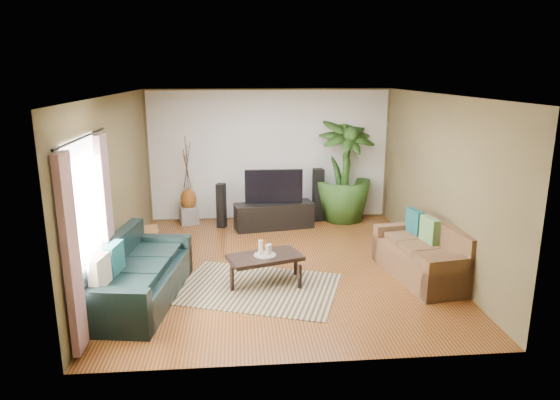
{
  "coord_description": "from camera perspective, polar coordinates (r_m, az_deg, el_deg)",
  "views": [
    {
      "loc": [
        -0.66,
        -7.46,
        3.03
      ],
      "look_at": [
        0.0,
        0.2,
        1.05
      ],
      "focal_mm": 32.0,
      "sensor_mm": 36.0,
      "label": 1
    }
  ],
  "objects": [
    {
      "name": "backwall_panel",
      "position": [
        10.36,
        -1.22,
        5.11
      ],
      "size": [
        4.9,
        0.0,
        4.9
      ],
      "primitive_type": "plane",
      "rotation": [
        1.57,
        0.0,
        0.0
      ],
      "color": "white",
      "rests_on": "ground"
    },
    {
      "name": "side_table",
      "position": [
        8.57,
        -15.39,
        -4.94
      ],
      "size": [
        0.57,
        0.57,
        0.52
      ],
      "primitive_type": "cube",
      "rotation": [
        0.0,
        0.0,
        0.16
      ],
      "color": "brown",
      "rests_on": "floor"
    },
    {
      "name": "candle_tray",
      "position": [
        7.32,
        -1.74,
        -6.3
      ],
      "size": [
        0.32,
        0.32,
        0.01
      ],
      "primitive_type": "cylinder",
      "color": "gray",
      "rests_on": "coffee_table"
    },
    {
      "name": "candle_mid",
      "position": [
        7.26,
        -1.41,
        -5.75
      ],
      "size": [
        0.07,
        0.07,
        0.16
      ],
      "primitive_type": "cylinder",
      "color": "beige",
      "rests_on": "candle_tray"
    },
    {
      "name": "sofa_left",
      "position": [
        7.05,
        -15.75,
        -7.82
      ],
      "size": [
        1.23,
        2.25,
        0.85
      ],
      "primitive_type": "cube",
      "rotation": [
        0.0,
        0.0,
        1.42
      ],
      "color": "black",
      "rests_on": "floor"
    },
    {
      "name": "curtain_near",
      "position": [
        5.72,
        -22.75,
        -5.92
      ],
      "size": [
        0.08,
        0.35,
        2.2
      ],
      "primitive_type": "cube",
      "color": "gray",
      "rests_on": "ground"
    },
    {
      "name": "wall_right",
      "position": [
        8.27,
        17.66,
        2.04
      ],
      "size": [
        0.0,
        5.5,
        5.5
      ],
      "primitive_type": "plane",
      "rotation": [
        1.57,
        0.0,
        -1.57
      ],
      "color": "brown",
      "rests_on": "ground"
    },
    {
      "name": "potted_plant",
      "position": [
        10.39,
        7.32,
        3.35
      ],
      "size": [
        1.43,
        1.43,
        2.1
      ],
      "primitive_type": "imported",
      "rotation": [
        0.0,
        0.0,
        0.25
      ],
      "color": "#254918",
      "rests_on": "floor"
    },
    {
      "name": "tv_stand",
      "position": [
        9.91,
        -0.7,
        -1.8
      ],
      "size": [
        1.6,
        0.72,
        0.52
      ],
      "primitive_type": "cube",
      "rotation": [
        0.0,
        0.0,
        0.17
      ],
      "color": "black",
      "rests_on": "floor"
    },
    {
      "name": "curtain_far",
      "position": [
        7.09,
        -19.19,
        -1.75
      ],
      "size": [
        0.08,
        0.35,
        2.2
      ],
      "primitive_type": "cube",
      "color": "gray",
      "rests_on": "ground"
    },
    {
      "name": "floor",
      "position": [
        8.08,
        0.12,
        -7.59
      ],
      "size": [
        5.5,
        5.5,
        0.0
      ],
      "primitive_type": "plane",
      "color": "brown",
      "rests_on": "ground"
    },
    {
      "name": "television",
      "position": [
        9.78,
        -0.72,
        1.58
      ],
      "size": [
        1.14,
        0.06,
        0.67
      ],
      "primitive_type": "cube",
      "color": "black",
      "rests_on": "tv_stand"
    },
    {
      "name": "candle_short",
      "position": [
        7.36,
        -1.22,
        -5.58
      ],
      "size": [
        0.07,
        0.07,
        0.13
      ],
      "primitive_type": "cylinder",
      "color": "white",
      "rests_on": "candle_tray"
    },
    {
      "name": "wall_front",
      "position": [
        5.04,
        2.91,
        -5.05
      ],
      "size": [
        5.0,
        0.0,
        5.0
      ],
      "primitive_type": "plane",
      "rotation": [
        -1.57,
        0.0,
        0.0
      ],
      "color": "brown",
      "rests_on": "ground"
    },
    {
      "name": "wall_left",
      "position": [
        7.86,
        -18.34,
        1.36
      ],
      "size": [
        0.0,
        5.5,
        5.5
      ],
      "primitive_type": "plane",
      "rotation": [
        1.57,
        0.0,
        1.57
      ],
      "color": "brown",
      "rests_on": "ground"
    },
    {
      "name": "curtain_rod",
      "position": [
        6.16,
        -21.73,
        6.62
      ],
      "size": [
        0.03,
        1.9,
        0.03
      ],
      "primitive_type": "cylinder",
      "rotation": [
        1.57,
        0.0,
        0.0
      ],
      "color": "black",
      "rests_on": "ground"
    },
    {
      "name": "plant_pot",
      "position": [
        10.59,
        7.16,
        -1.44
      ],
      "size": [
        0.39,
        0.39,
        0.3
      ],
      "primitive_type": "cylinder",
      "color": "black",
      "rests_on": "floor"
    },
    {
      "name": "window_pane",
      "position": [
        6.35,
        -21.41,
        -1.47
      ],
      "size": [
        0.0,
        1.8,
        1.8
      ],
      "primitive_type": "plane",
      "rotation": [
        1.57,
        0.0,
        1.57
      ],
      "color": "white",
      "rests_on": "ground"
    },
    {
      "name": "sofa_right",
      "position": [
        7.84,
        15.88,
        -5.55
      ],
      "size": [
        1.06,
        1.86,
        0.85
      ],
      "primitive_type": "cube",
      "rotation": [
        0.0,
        0.0,
        -1.41
      ],
      "color": "brown",
      "rests_on": "floor"
    },
    {
      "name": "area_rug",
      "position": [
        7.31,
        -2.61,
        -10.01
      ],
      "size": [
        2.64,
        2.23,
        0.01
      ],
      "primitive_type": "cube",
      "rotation": [
        0.0,
        0.0,
        -0.33
      ],
      "color": "tan",
      "rests_on": "floor"
    },
    {
      "name": "coffee_table",
      "position": [
        7.41,
        -1.73,
        -7.9
      ],
      "size": [
        1.18,
        0.87,
        0.43
      ],
      "primitive_type": "cube",
      "rotation": [
        0.0,
        0.0,
        0.32
      ],
      "color": "black",
      "rests_on": "floor"
    },
    {
      "name": "ceiling",
      "position": [
        7.49,
        0.13,
        11.92
      ],
      "size": [
        5.5,
        5.5,
        0.0
      ],
      "primitive_type": "plane",
      "rotation": [
        3.14,
        0.0,
        0.0
      ],
      "color": "white",
      "rests_on": "ground"
    },
    {
      "name": "wall_back",
      "position": [
        10.37,
        -1.22,
        5.12
      ],
      "size": [
        5.0,
        0.0,
        5.0
      ],
      "primitive_type": "plane",
      "rotation": [
        1.57,
        0.0,
        0.0
      ],
      "color": "brown",
      "rests_on": "ground"
    },
    {
      "name": "candle_tall",
      "position": [
        7.31,
        -2.23,
        -5.41
      ],
      "size": [
        0.07,
        0.07,
        0.21
      ],
      "primitive_type": "cylinder",
      "color": "#F6E6D0",
      "rests_on": "candle_tray"
    },
    {
      "name": "vase",
      "position": [
        10.32,
        -10.42,
        0.08
      ],
      "size": [
        0.32,
        0.32,
        0.45
      ],
      "primitive_type": "ellipsoid",
      "color": "brown",
      "rests_on": "pedestal"
    },
    {
      "name": "speaker_left",
      "position": [
        9.99,
        -6.72,
        -0.64
      ],
      "size": [
        0.21,
        0.22,
        0.89
      ],
      "primitive_type": "cube",
      "rotation": [
        0.0,
        0.0,
        -0.3
      ],
      "color": "black",
      "rests_on": "floor"
    },
    {
      "name": "speaker_right",
      "position": [
        10.4,
        4.37,
        0.6
      ],
      "size": [
        0.23,
        0.24,
        1.1
      ],
      "primitive_type": "cube",
      "rotation": [
        0.0,
        0.0,
        0.14
      ],
      "color": "black",
      "rests_on": "floor"
    },
    {
      "name": "pedestal",
      "position": [
        10.41,
        -10.33,
        -1.71
      ],
      "size": [
        0.43,
        0.43,
        0.35
      ],
      "primitive_type": "cube",
      "rotation": [
        0.0,
        0.0,
        0.25
      ],
      "color": "gray",
      "rests_on": "floor"
    }
  ]
}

